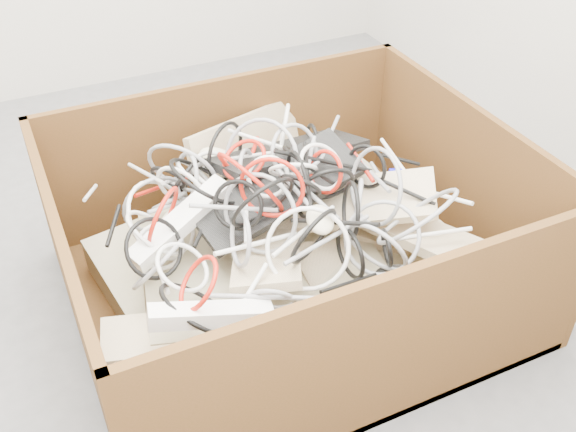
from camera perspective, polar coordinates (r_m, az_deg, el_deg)
name	(u,v)px	position (r m, az deg, el deg)	size (l,w,h in m)	color
ground	(204,267)	(2.22, -7.24, -4.33)	(3.00, 3.00, 0.00)	#555557
cardboard_box	(285,266)	(2.00, -0.24, -4.28)	(1.27, 1.06, 0.53)	#3E2A0F
keyboard_pile	(298,223)	(1.92, 0.88, -0.60)	(1.08, 1.07, 0.39)	#CCB390
mice_scatter	(281,218)	(1.83, -0.61, -0.15)	(0.65, 0.68, 0.20)	beige
power_strip_left	(181,222)	(1.79, -9.19, -0.52)	(0.33, 0.06, 0.04)	white
power_strip_right	(211,315)	(1.56, -6.62, -8.41)	(0.29, 0.06, 0.04)	white
vga_plug	(397,175)	(2.04, 9.36, 3.50)	(0.04, 0.04, 0.02)	#0E0DC9
cable_tangle	(260,202)	(1.80, -2.39, 1.24)	(1.01, 0.87, 0.43)	gray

